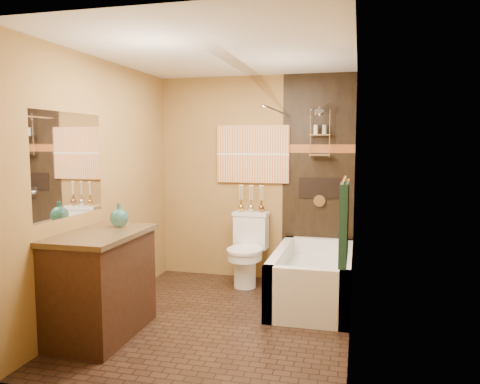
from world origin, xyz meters
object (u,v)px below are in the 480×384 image
(sunset_painting, at_px, (253,154))
(vanity, at_px, (100,284))
(toilet, at_px, (247,249))
(bathtub, at_px, (313,282))

(sunset_painting, distance_m, vanity, 2.49)
(toilet, bearing_deg, vanity, -112.80)
(sunset_painting, xyz_separation_m, toilet, (0.00, -0.28, -1.12))
(sunset_painting, relative_size, vanity, 0.86)
(toilet, bearing_deg, bathtub, -24.50)
(sunset_painting, relative_size, toilet, 1.06)
(bathtub, bearing_deg, vanity, -142.52)
(bathtub, bearing_deg, toilet, 151.25)
(sunset_painting, bearing_deg, bathtub, -41.50)
(toilet, relative_size, vanity, 0.81)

